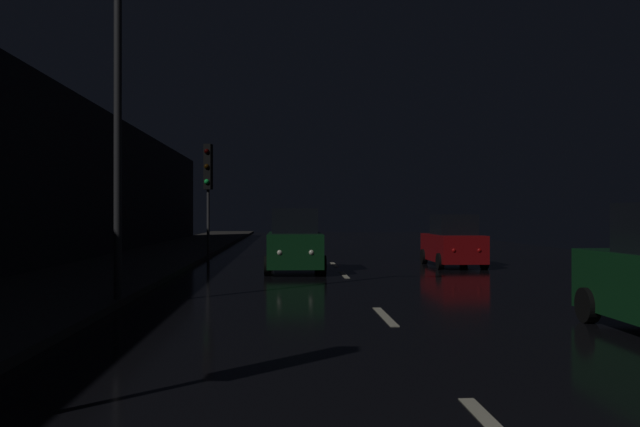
{
  "coord_description": "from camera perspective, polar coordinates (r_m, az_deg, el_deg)",
  "views": [
    {
      "loc": [
        -1.83,
        -2.37,
        1.87
      ],
      "look_at": [
        -0.56,
        21.09,
        1.92
      ],
      "focal_mm": 36.34,
      "sensor_mm": 36.0,
      "label": 1
    }
  ],
  "objects": [
    {
      "name": "ground",
      "position": [
        27.0,
        0.81,
        -4.12
      ],
      "size": [
        27.11,
        84.0,
        0.02
      ],
      "primitive_type": "cube",
      "color": "black"
    },
    {
      "name": "building_facade_left",
      "position": [
        24.78,
        -22.25,
        2.96
      ],
      "size": [
        0.8,
        63.0,
        6.4
      ],
      "primitive_type": "cube",
      "color": "black",
      "rests_on": "ground"
    },
    {
      "name": "sidewalk_left",
      "position": [
        27.49,
        -14.7,
        -3.86
      ],
      "size": [
        4.4,
        84.0,
        0.15
      ],
      "primitive_type": "cube",
      "color": "#33302D",
      "rests_on": "ground"
    },
    {
      "name": "lane_centerline",
      "position": [
        15.56,
        3.72,
        -7.0
      ],
      "size": [
        0.16,
        21.0,
        0.01
      ],
      "color": "beige",
      "rests_on": "ground"
    },
    {
      "name": "streetlamp_overhead",
      "position": [
        14.13,
        -15.63,
        13.17
      ],
      "size": [
        1.7,
        0.44,
        7.82
      ],
      "color": "#2D2D30",
      "rests_on": "ground"
    },
    {
      "name": "traffic_light_far_left",
      "position": [
        27.53,
        -9.83,
        3.3
      ],
      "size": [
        0.37,
        0.48,
        4.84
      ],
      "rotation": [
        0.0,
        0.0,
        -1.79
      ],
      "color": "#38383A",
      "rests_on": "ground"
    },
    {
      "name": "car_approaching_headlights",
      "position": [
        21.41,
        -2.26,
        -2.58
      ],
      "size": [
        1.91,
        4.13,
        2.08
      ],
      "rotation": [
        0.0,
        0.0,
        -1.57
      ],
      "color": "#0F3819",
      "rests_on": "ground"
    },
    {
      "name": "car_parked_right_far",
      "position": [
        24.0,
        11.61,
        -2.52
      ],
      "size": [
        1.73,
        3.76,
        1.89
      ],
      "rotation": [
        0.0,
        0.0,
        1.57
      ],
      "color": "maroon",
      "rests_on": "ground"
    }
  ]
}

